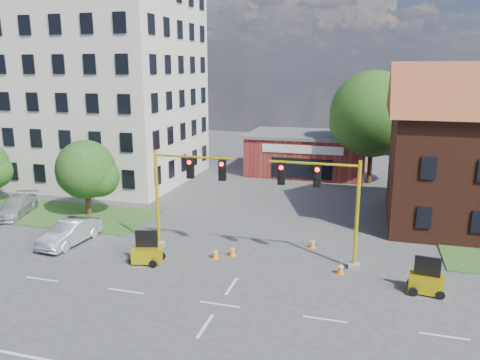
{
  "coord_description": "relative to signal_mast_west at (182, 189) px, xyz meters",
  "views": [
    {
      "loc": [
        6.5,
        -19.3,
        11.02
      ],
      "look_at": [
        -1.82,
        10.0,
        3.69
      ],
      "focal_mm": 35.0,
      "sensor_mm": 36.0,
      "label": 1
    }
  ],
  "objects": [
    {
      "name": "cone_a",
      "position": [
        2.38,
        -0.81,
        -3.58
      ],
      "size": [
        0.4,
        0.4,
        0.7
      ],
      "color": "orange",
      "rests_on": "ground"
    },
    {
      "name": "cone_d",
      "position": [
        7.71,
        2.45,
        -3.58
      ],
      "size": [
        0.4,
        0.4,
        0.7
      ],
      "color": "orange",
      "rests_on": "ground"
    },
    {
      "name": "trailer_east",
      "position": [
        13.94,
        -2.0,
        -3.35
      ],
      "size": [
        1.72,
        1.26,
        1.83
      ],
      "rotation": [
        0.0,
        0.0,
        -0.12
      ],
      "color": "gold",
      "rests_on": "ground"
    },
    {
      "name": "grass_verge_nw",
      "position": [
        -15.64,
        4.0,
        -3.88
      ],
      "size": [
        22.0,
        6.0,
        0.08
      ],
      "primitive_type": "cube",
      "color": "#274B1C",
      "rests_on": "ground"
    },
    {
      "name": "sedan_silver_front",
      "position": [
        -7.33,
        -1.07,
        -3.15
      ],
      "size": [
        2.0,
        4.77,
        1.53
      ],
      "primitive_type": "imported",
      "rotation": [
        0.0,
        0.0,
        -0.08
      ],
      "color": "#B4B7BC",
      "rests_on": "ground"
    },
    {
      "name": "sedan_silver_rear",
      "position": [
        -15.05,
        2.96,
        -3.21
      ],
      "size": [
        3.26,
        5.23,
        1.41
      ],
      "primitive_type": "imported",
      "rotation": [
        0.0,
        0.0,
        0.28
      ],
      "color": "#B4B7BC",
      "rests_on": "ground"
    },
    {
      "name": "brick_shop",
      "position": [
        4.36,
        23.99,
        -1.76
      ],
      "size": [
        12.4,
        8.4,
        4.3
      ],
      "color": "maroon",
      "rests_on": "ground"
    },
    {
      "name": "tree_large",
      "position": [
        11.27,
        21.08,
        2.55
      ],
      "size": [
        8.6,
        8.19,
        10.84
      ],
      "color": "#321F12",
      "rests_on": "ground"
    },
    {
      "name": "signal_mast_east",
      "position": [
        8.71,
        0.0,
        0.0
      ],
      "size": [
        5.3,
        0.6,
        6.2
      ],
      "color": "gray",
      "rests_on": "ground"
    },
    {
      "name": "cone_c",
      "position": [
        9.68,
        -0.94,
        -3.58
      ],
      "size": [
        0.4,
        0.4,
        0.7
      ],
      "color": "orange",
      "rests_on": "ground"
    },
    {
      "name": "pickup_white",
      "position": [
        17.3,
        9.31,
        -3.17
      ],
      "size": [
        5.91,
        4.2,
        1.5
      ],
      "primitive_type": "imported",
      "rotation": [
        0.0,
        0.0,
        1.93
      ],
      "color": "silver",
      "rests_on": "ground"
    },
    {
      "name": "ground",
      "position": [
        4.36,
        -6.0,
        -3.92
      ],
      "size": [
        120.0,
        120.0,
        0.0
      ],
      "primitive_type": "plane",
      "color": "#3F3F41",
      "rests_on": "ground"
    },
    {
      "name": "lane_markings",
      "position": [
        4.36,
        -9.0,
        -3.91
      ],
      "size": [
        60.0,
        36.0,
        0.01
      ],
      "primitive_type": null,
      "color": "silver",
      "rests_on": "ground"
    },
    {
      "name": "office_block",
      "position": [
        -15.64,
        15.91,
        6.39
      ],
      "size": [
        18.4,
        15.4,
        20.6
      ],
      "color": "beige",
      "rests_on": "ground"
    },
    {
      "name": "cone_b",
      "position": [
        3.26,
        -0.16,
        -3.58
      ],
      "size": [
        0.4,
        0.4,
        0.7
      ],
      "color": "orange",
      "rests_on": "ground"
    },
    {
      "name": "signal_mast_west",
      "position": [
        0.0,
        0.0,
        0.0
      ],
      "size": [
        5.3,
        0.6,
        6.2
      ],
      "color": "gray",
      "rests_on": "ground"
    },
    {
      "name": "trailer_west",
      "position": [
        -1.22,
        -2.44,
        -3.33
      ],
      "size": [
        1.86,
        1.45,
        1.87
      ],
      "rotation": [
        0.0,
        0.0,
        0.24
      ],
      "color": "gold",
      "rests_on": "ground"
    },
    {
      "name": "tree_nw_front",
      "position": [
        -9.42,
        4.58,
        -0.48
      ],
      "size": [
        4.64,
        4.42,
        5.81
      ],
      "color": "#321F12",
      "rests_on": "ground"
    }
  ]
}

